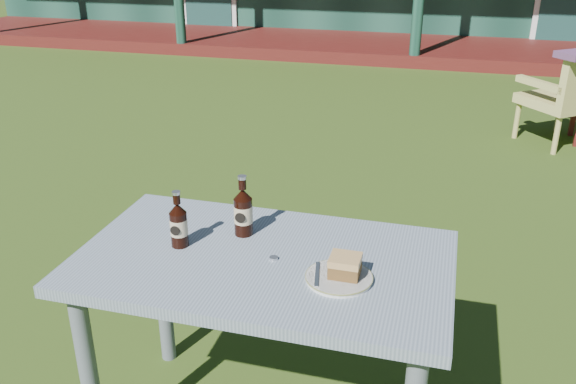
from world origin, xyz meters
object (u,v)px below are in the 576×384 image
(plate, at_px, (339,278))
(cafe_table, at_px, (264,284))
(cake_slice, at_px, (345,266))
(armchair_left, at_px, (571,94))
(cola_bottle_far, at_px, (179,224))
(cola_bottle_near, at_px, (243,211))

(plate, bearing_deg, cafe_table, 164.39)
(cake_slice, relative_size, armchair_left, 0.12)
(plate, height_order, armchair_left, armchair_left)
(plate, distance_m, armchair_left, 3.94)
(plate, xyz_separation_m, armchair_left, (1.20, 3.74, -0.30))
(armchair_left, bearing_deg, cake_slice, -107.60)
(cake_slice, relative_size, cola_bottle_far, 0.47)
(plate, height_order, cola_bottle_near, cola_bottle_near)
(cafe_table, height_order, cola_bottle_near, cola_bottle_near)
(cafe_table, bearing_deg, plate, -15.61)
(armchair_left, bearing_deg, cafe_table, -111.69)
(cola_bottle_near, distance_m, armchair_left, 3.89)
(cola_bottle_near, bearing_deg, cafe_table, -49.91)
(plate, distance_m, cola_bottle_near, 0.43)
(cola_bottle_near, bearing_deg, armchair_left, 66.04)
(cafe_table, distance_m, cola_bottle_far, 0.34)
(cafe_table, distance_m, armchair_left, 3.95)
(cafe_table, xyz_separation_m, armchair_left, (1.46, 3.67, -0.19))
(cola_bottle_near, relative_size, cola_bottle_far, 1.10)
(plate, xyz_separation_m, cola_bottle_far, (-0.55, 0.07, 0.07))
(cafe_table, distance_m, cake_slice, 0.32)
(plate, height_order, cola_bottle_far, cola_bottle_far)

